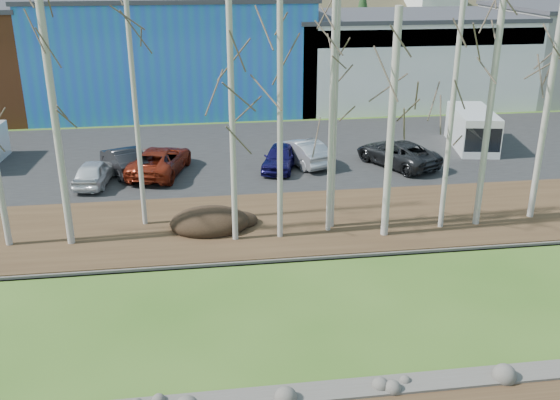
{
  "coord_description": "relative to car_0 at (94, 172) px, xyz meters",
  "views": [
    {
      "loc": [
        -4.79,
        -10.33,
        10.98
      ],
      "look_at": [
        -1.75,
        11.1,
        2.5
      ],
      "focal_mm": 40.0,
      "sensor_mm": 36.0,
      "label": 1
    }
  ],
  "objects": [
    {
      "name": "near_bank_rocks",
      "position": [
        9.92,
        -17.46,
        -0.78
      ],
      "size": [
        80.0,
        0.8,
        0.5
      ],
      "primitive_type": null,
      "color": "#47423D",
      "rests_on": "ground"
    },
    {
      "name": "river",
      "position": [
        9.92,
        -13.36,
        -0.78
      ],
      "size": [
        80.0,
        8.0,
        0.9
      ],
      "primitive_type": null,
      "color": "black",
      "rests_on": "ground"
    },
    {
      "name": "far_bank_rocks",
      "position": [
        9.92,
        -9.26,
        -0.78
      ],
      "size": [
        80.0,
        0.8,
        0.46
      ],
      "primitive_type": null,
      "color": "#47423D",
      "rests_on": "ground"
    },
    {
      "name": "far_bank",
      "position": [
        9.92,
        -6.06,
        -0.71
      ],
      "size": [
        80.0,
        7.0,
        0.15
      ],
      "primitive_type": "cube",
      "color": "#382616",
      "rests_on": "ground"
    },
    {
      "name": "parking_lot",
      "position": [
        9.92,
        4.44,
        -0.71
      ],
      "size": [
        80.0,
        14.0,
        0.14
      ],
      "primitive_type": "cube",
      "color": "black",
      "rests_on": "ground"
    },
    {
      "name": "building_blue",
      "position": [
        3.92,
        18.44,
        3.37
      ],
      "size": [
        20.4,
        12.24,
        8.3
      ],
      "color": "#2173B4",
      "rests_on": "ground"
    },
    {
      "name": "building_white",
      "position": [
        21.92,
        18.42,
        2.63
      ],
      "size": [
        18.36,
        12.24,
        6.8
      ],
      "color": "silver",
      "rests_on": "ground"
    },
    {
      "name": "dirt_mound",
      "position": [
        5.58,
        -6.36,
        -0.3
      ],
      "size": [
        3.39,
        2.39,
        0.66
      ],
      "primitive_type": "ellipsoid",
      "color": "black",
      "rests_on": "far_bank"
    },
    {
      "name": "birch_1",
      "position": [
        2.81,
        -5.47,
        5.36
      ],
      "size": [
        0.2,
        0.2,
        11.98
      ],
      "color": "beige",
      "rests_on": "far_bank"
    },
    {
      "name": "birch_2",
      "position": [
        -0.04,
        -7.04,
        4.41
      ],
      "size": [
        0.29,
        0.29,
        10.09
      ],
      "color": "beige",
      "rests_on": "far_bank"
    },
    {
      "name": "birch_3",
      "position": [
        6.58,
        -7.59,
        4.19
      ],
      "size": [
        0.23,
        0.23,
        9.64
      ],
      "color": "beige",
      "rests_on": "far_bank"
    },
    {
      "name": "birch_4",
      "position": [
        10.73,
        -6.88,
        4.45
      ],
      "size": [
        0.26,
        0.26,
        10.16
      ],
      "color": "beige",
      "rests_on": "far_bank"
    },
    {
      "name": "birch_5",
      "position": [
        10.54,
        -7.23,
        4.09
      ],
      "size": [
        0.2,
        0.2,
        9.44
      ],
      "color": "beige",
      "rests_on": "far_bank"
    },
    {
      "name": "birch_6",
      "position": [
        15.4,
        -7.58,
        4.23
      ],
      "size": [
        0.21,
        0.21,
        9.72
      ],
      "color": "beige",
      "rests_on": "far_bank"
    },
    {
      "name": "birch_7",
      "position": [
        12.77,
        -8.01,
        3.95
      ],
      "size": [
        0.3,
        0.3,
        9.17
      ],
      "color": "beige",
      "rests_on": "far_bank"
    },
    {
      "name": "birch_8",
      "position": [
        17.05,
        -7.48,
        4.75
      ],
      "size": [
        0.27,
        0.27,
        10.76
      ],
      "color": "beige",
      "rests_on": "far_bank"
    },
    {
      "name": "birch_9",
      "position": [
        19.79,
        -7.06,
        5.46
      ],
      "size": [
        0.27,
        0.27,
        12.18
      ],
      "color": "beige",
      "rests_on": "far_bank"
    },
    {
      "name": "birch_10",
      "position": [
        8.43,
        -7.59,
        4.19
      ],
      "size": [
        0.23,
        0.23,
        9.64
      ],
      "color": "beige",
      "rests_on": "far_bank"
    },
    {
      "name": "car_0",
      "position": [
        0.0,
        0.0,
        0.0
      ],
      "size": [
        2.04,
        3.94,
        1.28
      ],
      "primitive_type": "imported",
      "rotation": [
        0.0,
        0.0,
        3.0
      ],
      "color": "silver",
      "rests_on": "parking_lot"
    },
    {
      "name": "car_1",
      "position": [
        1.33,
        1.67,
        0.07
      ],
      "size": [
        3.02,
        4.54,
        1.42
      ],
      "primitive_type": "imported",
      "rotation": [
        0.0,
        0.0,
        3.53
      ],
      "color": "black",
      "rests_on": "parking_lot"
    },
    {
      "name": "car_2",
      "position": [
        3.23,
        1.25,
        0.08
      ],
      "size": [
        3.69,
        5.65,
        1.45
      ],
      "primitive_type": "imported",
      "rotation": [
        0.0,
        0.0,
        2.87
      ],
      "color": "maroon",
      "rests_on": "parking_lot"
    },
    {
      "name": "car_3",
      "position": [
        9.67,
        1.12,
        0.03
      ],
      "size": [
        2.73,
        4.21,
        1.33
      ],
      "primitive_type": "imported",
      "rotation": [
        0.0,
        0.0,
        -0.32
      ],
      "color": "#110E43",
      "rests_on": "parking_lot"
    },
    {
      "name": "car_4",
      "position": [
        11.03,
        1.87,
        0.07
      ],
      "size": [
        2.92,
        4.55,
        1.42
      ],
      "primitive_type": "imported",
      "rotation": [
        0.0,
        0.0,
        3.5
      ],
      "color": "#AEADB0",
      "rests_on": "parking_lot"
    },
    {
      "name": "car_5",
      "position": [
        16.18,
        0.86,
        0.06
      ],
      "size": [
        4.39,
        5.52,
        1.4
      ],
      "primitive_type": "imported",
      "rotation": [
        0.0,
        0.0,
        3.63
      ],
      "color": "black",
      "rests_on": "parking_lot"
    },
    {
      "name": "van_white",
      "position": [
        21.74,
        3.51,
        0.48
      ],
      "size": [
        3.06,
        5.45,
        2.25
      ],
      "rotation": [
        0.0,
        0.0,
        -0.19
      ],
      "color": "white",
      "rests_on": "parking_lot"
    }
  ]
}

